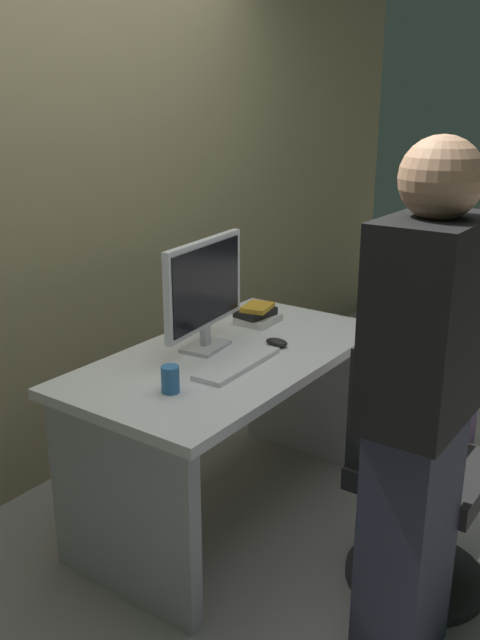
{
  "coord_description": "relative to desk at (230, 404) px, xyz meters",
  "views": [
    {
      "loc": [
        -2.08,
        -1.52,
        1.72
      ],
      "look_at": [
        0.0,
        -0.05,
        0.89
      ],
      "focal_mm": 37.99,
      "sensor_mm": 36.0,
      "label": 1
    }
  ],
  "objects": [
    {
      "name": "person_at_desk",
      "position": [
        -0.35,
        -0.93,
        0.33
      ],
      "size": [
        0.4,
        0.24,
        1.64
      ],
      "color": "#262838",
      "rests_on": "ground"
    },
    {
      "name": "desk",
      "position": [
        0.0,
        0.0,
        0.0
      ],
      "size": [
        1.42,
        0.75,
        0.74
      ],
      "color": "white",
      "rests_on": "ground"
    },
    {
      "name": "monitor",
      "position": [
        -0.02,
        0.11,
        0.49
      ],
      "size": [
        0.54,
        0.16,
        0.46
      ],
      "color": "silver",
      "rests_on": "desk"
    },
    {
      "name": "wall_back",
      "position": [
        0.0,
        0.9,
        0.99
      ],
      "size": [
        6.4,
        0.1,
        3.0
      ],
      "primitive_type": "cube",
      "color": "#8C7F5B",
      "rests_on": "ground"
    },
    {
      "name": "mouse",
      "position": [
        0.17,
        -0.11,
        0.25
      ],
      "size": [
        0.06,
        0.1,
        0.03
      ],
      "primitive_type": "ellipsoid",
      "color": "black",
      "rests_on": "desk"
    },
    {
      "name": "keyboard",
      "position": [
        -0.1,
        -0.11,
        0.24
      ],
      "size": [
        0.43,
        0.15,
        0.02
      ],
      "primitive_type": "cube",
      "rotation": [
        0.0,
        0.0,
        0.04
      ],
      "color": "white",
      "rests_on": "desk"
    },
    {
      "name": "book_stack",
      "position": [
        0.39,
        0.13,
        0.27
      ],
      "size": [
        0.2,
        0.17,
        0.09
      ],
      "color": "white",
      "rests_on": "desk"
    },
    {
      "name": "cup_near_keyboard",
      "position": [
        -0.43,
        -0.06,
        0.28
      ],
      "size": [
        0.07,
        0.07,
        0.1
      ],
      "primitive_type": "cylinder",
      "color": "#3372B2",
      "rests_on": "desk"
    },
    {
      "name": "handbag",
      "position": [
        0.92,
        -0.65,
        -0.37
      ],
      "size": [
        0.34,
        0.14,
        0.38
      ],
      "color": "#4C3356",
      "rests_on": "ground"
    },
    {
      "name": "office_chair",
      "position": [
        0.03,
        -0.78,
        -0.08
      ],
      "size": [
        0.52,
        0.52,
        0.94
      ],
      "color": "black",
      "rests_on": "ground"
    },
    {
      "name": "ground_plane",
      "position": [
        0.0,
        0.0,
        -0.51
      ],
      "size": [
        9.0,
        9.0,
        0.0
      ],
      "primitive_type": "plane",
      "color": "gray"
    }
  ]
}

